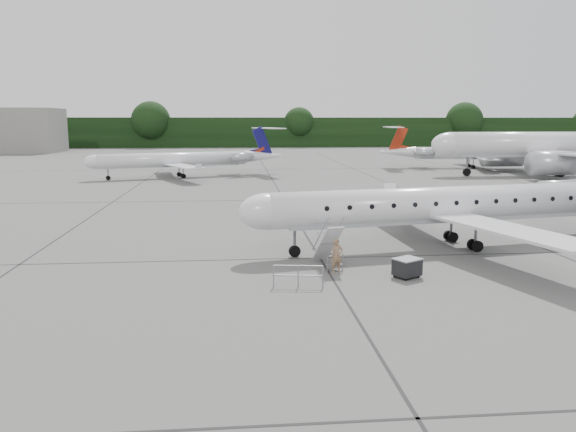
{
  "coord_description": "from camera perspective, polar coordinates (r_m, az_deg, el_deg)",
  "views": [
    {
      "loc": [
        -9.4,
        -24.7,
        7.4
      ],
      "look_at": [
        -6.68,
        4.86,
        2.3
      ],
      "focal_mm": 35.0,
      "sensor_mm": 36.0,
      "label": 1
    }
  ],
  "objects": [
    {
      "name": "ground",
      "position": [
        27.45,
        15.08,
        -6.24
      ],
      "size": [
        320.0,
        320.0,
        0.0
      ],
      "primitive_type": "plane",
      "color": "#575754",
      "rests_on": "ground"
    },
    {
      "name": "passenger",
      "position": [
        27.52,
        4.98,
        -4.06
      ],
      "size": [
        0.7,
        0.54,
        1.7
      ],
      "primitive_type": "imported",
      "rotation": [
        0.0,
        0.0,
        0.24
      ],
      "color": "#826147",
      "rests_on": "ground"
    },
    {
      "name": "safety_railing",
      "position": [
        25.15,
        1.03,
        -6.18
      ],
      "size": [
        2.19,
        0.4,
        1.0
      ],
      "primitive_type": null,
      "rotation": [
        0.0,
        0.0,
        -0.14
      ],
      "color": "gray",
      "rests_on": "ground"
    },
    {
      "name": "main_regional_jet",
      "position": [
        33.86,
        16.15,
        2.87
      ],
      "size": [
        30.87,
        24.52,
        7.14
      ],
      "primitive_type": null,
      "rotation": [
        0.0,
        0.0,
        0.17
      ],
      "color": "silver",
      "rests_on": "ground"
    },
    {
      "name": "bg_regional_right",
      "position": [
        91.85,
        18.73,
        6.64
      ],
      "size": [
        26.61,
        20.64,
        6.45
      ],
      "primitive_type": null,
      "rotation": [
        0.0,
        0.0,
        3.02
      ],
      "color": "silver",
      "rests_on": "ground"
    },
    {
      "name": "airstair",
      "position": [
        28.72,
        4.05,
        -2.91
      ],
      "size": [
        1.26,
        2.57,
        2.24
      ],
      "primitive_type": null,
      "rotation": [
        0.0,
        0.0,
        0.17
      ],
      "color": "silver",
      "rests_on": "ground"
    },
    {
      "name": "bg_regional_left",
      "position": [
        74.11,
        -11.55,
        6.32
      ],
      "size": [
        28.85,
        24.47,
        6.44
      ],
      "primitive_type": null,
      "rotation": [
        0.0,
        0.0,
        0.32
      ],
      "color": "silver",
      "rests_on": "ground"
    },
    {
      "name": "treeline",
      "position": [
        155.03,
        -1.8,
        8.49
      ],
      "size": [
        260.0,
        4.0,
        8.0
      ],
      "primitive_type": "cube",
      "color": "black",
      "rests_on": "ground"
    },
    {
      "name": "bg_narrowbody",
      "position": [
        82.99,
        24.41,
        7.78
      ],
      "size": [
        32.48,
        23.53,
        11.59
      ],
      "primitive_type": null,
      "rotation": [
        0.0,
        0.0,
        0.01
      ],
      "color": "silver",
      "rests_on": "ground"
    },
    {
      "name": "baggage_cart",
      "position": [
        27.28,
        12.0,
        -5.13
      ],
      "size": [
        1.46,
        1.38,
        0.99
      ],
      "primitive_type": null,
      "rotation": [
        0.0,
        0.0,
        0.53
      ],
      "color": "black",
      "rests_on": "ground"
    }
  ]
}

